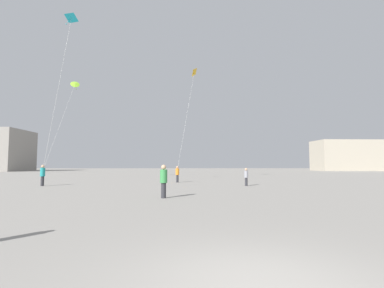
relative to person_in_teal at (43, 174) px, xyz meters
name	(u,v)px	position (x,y,z in m)	size (l,w,h in m)	color
ground_plane	(261,287)	(13.07, -21.36, -1.01)	(300.00, 300.00, 0.00)	gray
person_in_teal	(43,174)	(0.00, 0.00, 0.00)	(0.40, 0.40, 1.85)	#2D2D33
person_in_grey	(246,176)	(17.89, -0.88, -0.15)	(0.34, 0.34, 1.57)	#2D2D33
person_in_orange	(177,173)	(11.84, 4.43, -0.07)	(0.38, 0.38, 1.73)	#2D2D33
person_in_green	(164,180)	(11.05, -9.69, 0.01)	(0.41, 0.41, 1.86)	#2D2D33
kite_amber_delta	(194,74)	(14.04, 11.97, 13.15)	(2.69, 8.50, 13.59)	yellow
kite_cyan_delta	(70,23)	(1.80, 0.39, 14.03)	(2.38, 1.19, 14.55)	#1EB2C6
kite_lime_diamond	(75,85)	(-2.32, 13.57, 11.89)	(3.07, 14.32, 12.27)	#8CD12D
building_centre_hall	(349,156)	(66.07, 61.33, 3.72)	(20.97, 10.22, 9.47)	#B2A893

